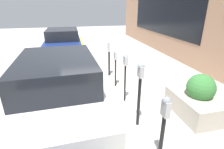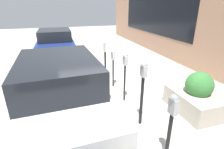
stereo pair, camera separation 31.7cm
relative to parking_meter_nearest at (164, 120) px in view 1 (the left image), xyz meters
The scene contains 10 objects.
ground_plane 2.45m from the parking_meter_nearest, 13.51° to the left, with size 40.00×40.00×0.00m, color beige.
curb_strip 2.46m from the parking_meter_nearest, 15.45° to the left, with size 24.50×0.16×0.04m.
parking_meter_nearest is the anchor object (origin of this frame).
parking_meter_second 1.10m from the parking_meter_nearest, ahead, with size 0.18×0.15×1.56m.
parking_meter_middle 2.25m from the parking_meter_nearest, ahead, with size 0.18×0.15×1.46m.
parking_meter_fourth 3.30m from the parking_meter_nearest, ahead, with size 0.17×0.14×1.30m.
parking_meter_farthest 4.35m from the parking_meter_nearest, ahead, with size 0.14×0.12×1.36m.
planter_box 2.10m from the parking_meter_nearest, 55.06° to the right, with size 1.43×1.09×1.11m.
parked_car_middle 2.65m from the parking_meter_nearest, 41.87° to the left, with size 4.65×2.07×1.58m.
parked_car_rear 8.06m from the parking_meter_nearest, 13.00° to the left, with size 3.87×1.89×1.49m.
Camera 1 is at (-4.36, 0.86, 2.67)m, focal length 28.00 mm.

